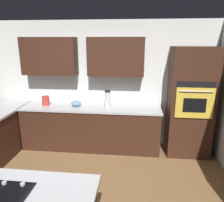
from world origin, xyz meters
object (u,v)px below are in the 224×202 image
(wall_oven, at_px, (190,103))
(mixing_bowl, at_px, (76,103))
(kettle, at_px, (46,101))
(blender, at_px, (108,100))

(wall_oven, bearing_deg, mixing_bowl, -0.58)
(mixing_bowl, bearing_deg, kettle, 0.00)
(wall_oven, distance_m, blender, 1.60)
(wall_oven, xyz_separation_m, kettle, (2.90, -0.02, -0.06))
(mixing_bowl, height_order, kettle, kettle)
(wall_oven, relative_size, mixing_bowl, 10.18)
(wall_oven, relative_size, kettle, 11.07)
(blender, distance_m, mixing_bowl, 0.66)
(wall_oven, xyz_separation_m, mixing_bowl, (2.25, -0.02, -0.09))
(blender, bearing_deg, wall_oven, 179.18)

